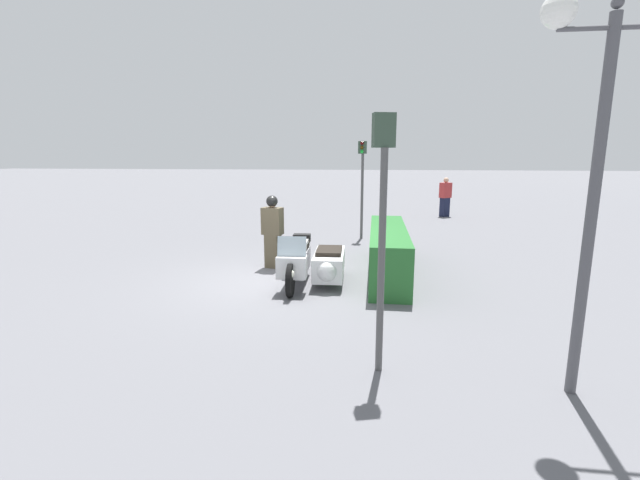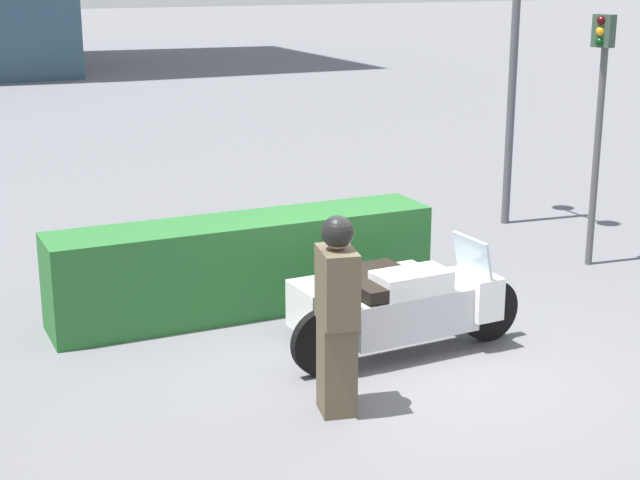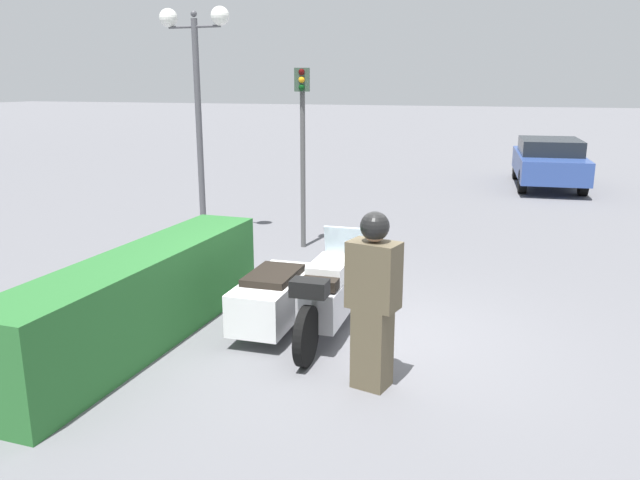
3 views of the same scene
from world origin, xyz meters
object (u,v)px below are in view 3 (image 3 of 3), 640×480
police_motorcycle (303,291)px  traffic_light_near (302,131)px  hedge_bush_curbside (141,299)px  twin_lamp_post (196,64)px  officer_rider (373,297)px  parked_car_background (549,161)px

police_motorcycle → traffic_light_near: size_ratio=0.81×
hedge_bush_curbside → twin_lamp_post: 6.05m
police_motorcycle → traffic_light_near: (3.67, 1.37, 1.66)m
police_motorcycle → traffic_light_near: bearing=18.0°
officer_rider → traffic_light_near: 5.66m
officer_rider → parked_car_background: bearing=5.0°
twin_lamp_post → parked_car_background: size_ratio=0.94×
hedge_bush_curbside → parked_car_background: size_ratio=0.95×
parked_car_background → twin_lamp_post: bearing=137.4°
traffic_light_near → parked_car_background: 10.00m
twin_lamp_post → parked_car_background: twin_lamp_post is taller
police_motorcycle → hedge_bush_curbside: (-1.04, 1.61, 0.07)m
twin_lamp_post → parked_car_background: (8.62, -6.58, -2.55)m
traffic_light_near → officer_rider: bearing=12.3°
twin_lamp_post → traffic_light_near: twin_lamp_post is taller
officer_rider → hedge_bush_curbside: officer_rider is taller
officer_rider → parked_car_background: 13.93m
twin_lamp_post → police_motorcycle: bearing=-137.6°
parked_car_background → traffic_light_near: bearing=148.8°
officer_rider → hedge_bush_curbside: (0.20, 2.81, -0.41)m
hedge_bush_curbside → twin_lamp_post: bearing=21.8°
hedge_bush_curbside → parked_car_background: parked_car_background is taller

